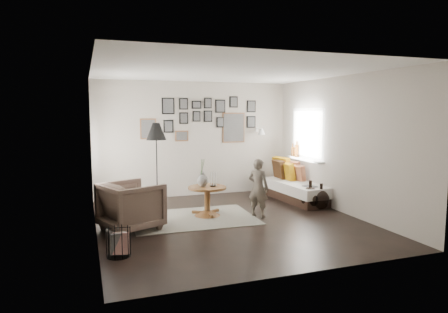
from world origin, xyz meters
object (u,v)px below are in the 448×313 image
object	(u,v)px
daybed	(296,187)
demijohn_small	(321,200)
vase	(203,178)
pedestal_table	(207,202)
demijohn_large	(310,198)
magazine_basket	(119,242)
armchair	(131,206)
child	(258,188)
floor_lamp	(156,135)

from	to	relation	value
daybed	demijohn_small	bearing A→B (deg)	-92.35
vase	pedestal_table	bearing A→B (deg)	-14.04
pedestal_table	daybed	bearing A→B (deg)	16.83
daybed	demijohn_small	distance (m)	0.93
pedestal_table	demijohn_large	world-z (taller)	demijohn_large
demijohn_large	magazine_basket	bearing A→B (deg)	-159.23
magazine_basket	demijohn_small	world-z (taller)	demijohn_small
vase	daybed	bearing A→B (deg)	15.83
pedestal_table	vase	bearing A→B (deg)	165.96
armchair	demijohn_large	size ratio (longest dim) A/B	1.54
pedestal_table	vase	distance (m)	0.46
daybed	magazine_basket	distance (m)	4.57
armchair	magazine_basket	xyz separation A→B (m)	(-0.30, -1.16, -0.21)
vase	child	bearing A→B (deg)	-21.30
pedestal_table	floor_lamp	distance (m)	1.75
daybed	demijohn_large	xyz separation A→B (m)	(-0.15, -0.81, -0.06)
demijohn_small	child	distance (m)	1.45
magazine_basket	demijohn_small	bearing A→B (deg)	18.41
armchair	child	distance (m)	2.30
vase	armchair	world-z (taller)	vase
armchair	floor_lamp	size ratio (longest dim) A/B	0.51
armchair	demijohn_large	bearing A→B (deg)	-108.38
child	daybed	bearing A→B (deg)	-93.50
child	armchair	bearing A→B (deg)	51.50
daybed	armchair	size ratio (longest dim) A/B	2.15
daybed	armchair	bearing A→B (deg)	-167.31
armchair	demijohn_small	distance (m)	3.71
armchair	daybed	bearing A→B (deg)	-96.41
child	vase	bearing A→B (deg)	28.43
armchair	child	size ratio (longest dim) A/B	0.81
pedestal_table	daybed	size ratio (longest dim) A/B	0.38
magazine_basket	child	distance (m)	2.89
daybed	demijohn_small	world-z (taller)	daybed
pedestal_table	demijohn_large	size ratio (longest dim) A/B	1.24
pedestal_table	child	world-z (taller)	child
armchair	demijohn_small	world-z (taller)	armchair
vase	magazine_basket	xyz separation A→B (m)	(-1.64, -1.60, -0.52)
pedestal_table	demijohn_large	xyz separation A→B (m)	(2.10, -0.13, -0.04)
magazine_basket	floor_lamp	bearing A→B (deg)	69.42
pedestal_table	child	xyz separation A→B (m)	(0.87, -0.35, 0.28)
floor_lamp	vase	bearing A→B (deg)	-56.20
demijohn_large	armchair	bearing A→B (deg)	-175.27
magazine_basket	child	bearing A→B (deg)	25.39
armchair	demijohn_small	bearing A→B (deg)	-110.45
floor_lamp	pedestal_table	bearing A→B (deg)	-53.69
vase	demijohn_small	world-z (taller)	vase
daybed	armchair	world-z (taller)	daybed
magazine_basket	armchair	bearing A→B (deg)	75.47
pedestal_table	vase	size ratio (longest dim) A/B	1.40
floor_lamp	magazine_basket	bearing A→B (deg)	-110.58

